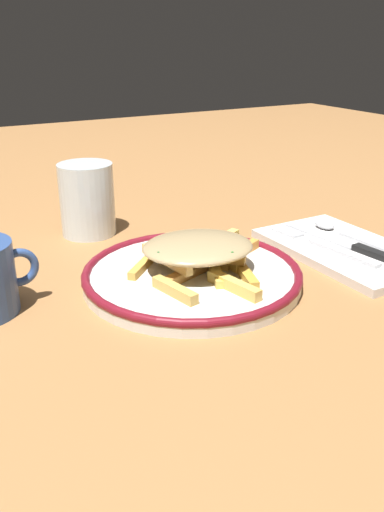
{
  "coord_description": "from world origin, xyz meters",
  "views": [
    {
      "loc": [
        -0.29,
        -0.51,
        0.28
      ],
      "look_at": [
        0.0,
        0.0,
        0.04
      ],
      "focal_mm": 38.31,
      "sensor_mm": 36.0,
      "label": 1
    }
  ],
  "objects": [
    {
      "name": "fries_heap",
      "position": [
        0.01,
        -0.0,
        0.04
      ],
      "size": [
        0.19,
        0.18,
        0.04
      ],
      "color": "#E6B764",
      "rests_on": "plate"
    },
    {
      "name": "fork",
      "position": [
        0.2,
        -0.01,
        0.01
      ],
      "size": [
        0.04,
        0.18,
        0.01
      ],
      "color": "silver",
      "rests_on": "napkin"
    },
    {
      "name": "plate",
      "position": [
        0.0,
        0.0,
        0.01
      ],
      "size": [
        0.26,
        0.26,
        0.02
      ],
      "color": "silver",
      "rests_on": "ground_plane"
    },
    {
      "name": "napkin",
      "position": [
        0.23,
        -0.02,
        0.01
      ],
      "size": [
        0.14,
        0.23,
        0.01
      ],
      "primitive_type": "cube",
      "rotation": [
        0.0,
        0.0,
        0.01
      ],
      "color": "silver",
      "rests_on": "ground_plane"
    },
    {
      "name": "ground_plane",
      "position": [
        0.0,
        0.0,
        0.0
      ],
      "size": [
        2.6,
        2.6,
        0.0
      ],
      "primitive_type": "plane",
      "color": "#9C6A3C"
    },
    {
      "name": "water_glass",
      "position": [
        -0.05,
        0.23,
        0.05
      ],
      "size": [
        0.08,
        0.08,
        0.1
      ],
      "primitive_type": "cylinder",
      "color": "silver",
      "rests_on": "ground_plane"
    },
    {
      "name": "spoon",
      "position": [
        0.25,
        0.02,
        0.02
      ],
      "size": [
        0.03,
        0.15,
        0.01
      ],
      "color": "silver",
      "rests_on": "napkin"
    },
    {
      "name": "knife",
      "position": [
        0.23,
        -0.04,
        0.01
      ],
      "size": [
        0.04,
        0.21,
        0.01
      ],
      "color": "black",
      "rests_on": "napkin"
    }
  ]
}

